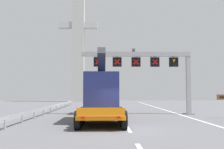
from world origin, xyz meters
TOP-DOWN VIEW (x-y plane):
  - ground at (0.00, 0.00)m, footprint 112.00×112.00m
  - lane_markings at (0.36, 16.92)m, footprint 0.20×48.43m
  - edge_line_right at (6.20, 12.00)m, footprint 0.20×63.00m
  - overhead_lane_gantry at (3.34, 10.64)m, footprint 11.11×0.90m
  - heavy_haul_truck_orange at (-1.33, 6.91)m, footprint 3.11×14.08m
  - guardrail_left at (-6.82, 13.95)m, footprint 0.13×31.90m
  - bridge_pylon_distant at (-7.56, 46.55)m, footprint 9.00×2.00m

SIDE VIEW (x-z plane):
  - ground at x=0.00m, z-range 0.00..0.00m
  - edge_line_right at x=6.20m, z-range 0.00..0.01m
  - lane_markings at x=0.36m, z-range 0.00..0.01m
  - guardrail_left at x=-6.82m, z-range 0.18..0.94m
  - heavy_haul_truck_orange at x=-1.33m, z-range -0.66..4.64m
  - overhead_lane_gantry at x=3.34m, z-range 1.76..8.27m
  - bridge_pylon_distant at x=-7.56m, z-range 0.38..29.06m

